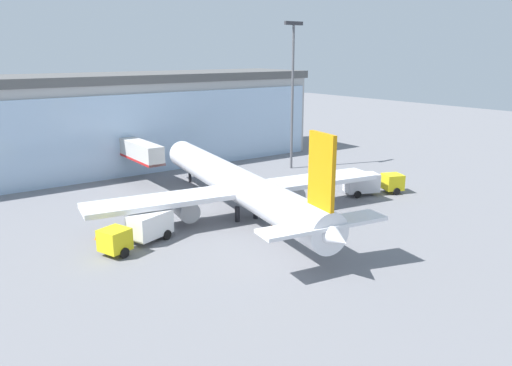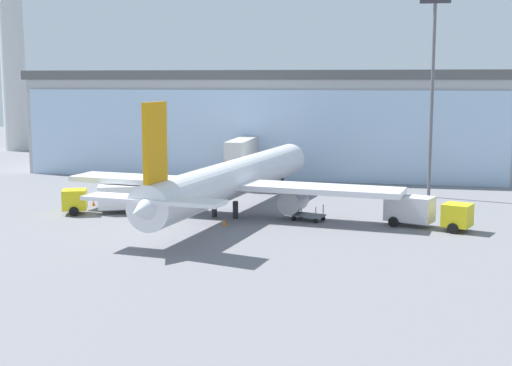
# 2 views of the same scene
# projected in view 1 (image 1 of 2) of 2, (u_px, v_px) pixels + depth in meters

# --- Properties ---
(ground) EXTENTS (240.00, 240.00, 0.00)m
(ground) POSITION_uv_depth(u_px,v_px,m) (269.00, 234.00, 48.11)
(ground) COLOR slate
(terminal_building) EXTENTS (64.78, 17.61, 13.84)m
(terminal_building) POSITION_uv_depth(u_px,v_px,m) (113.00, 121.00, 74.35)
(terminal_building) COLOR #A7A7A7
(terminal_building) RESTS_ON ground
(jet_bridge) EXTENTS (2.78, 13.12, 5.58)m
(jet_bridge) POSITION_uv_depth(u_px,v_px,m) (136.00, 150.00, 66.66)
(jet_bridge) COLOR beige
(jet_bridge) RESTS_ON ground
(apron_light_mast) EXTENTS (3.20, 0.40, 21.08)m
(apron_light_mast) POSITION_uv_depth(u_px,v_px,m) (293.00, 85.00, 71.87)
(apron_light_mast) COLOR #59595E
(apron_light_mast) RESTS_ON ground
(airplane) EXTENTS (32.50, 38.62, 11.07)m
(airplane) POSITION_uv_depth(u_px,v_px,m) (238.00, 185.00, 52.92)
(airplane) COLOR silver
(airplane) RESTS_ON ground
(catering_truck) EXTENTS (7.62, 4.37, 2.65)m
(catering_truck) POSITION_uv_depth(u_px,v_px,m) (139.00, 229.00, 45.01)
(catering_truck) COLOR yellow
(catering_truck) RESTS_ON ground
(fuel_truck) EXTENTS (7.57, 4.93, 2.65)m
(fuel_truck) POSITION_uv_depth(u_px,v_px,m) (372.00, 183.00, 60.99)
(fuel_truck) COLOR yellow
(fuel_truck) RESTS_ON ground
(baggage_cart) EXTENTS (3.21, 2.59, 1.50)m
(baggage_cart) POSITION_uv_depth(u_px,v_px,m) (303.00, 202.00, 56.32)
(baggage_cart) COLOR slate
(baggage_cart) RESTS_ON ground
(safety_cone_nose) EXTENTS (0.36, 0.36, 0.55)m
(safety_cone_nose) POSITION_uv_depth(u_px,v_px,m) (272.00, 225.00, 49.72)
(safety_cone_nose) COLOR orange
(safety_cone_nose) RESTS_ON ground
(safety_cone_wingtip) EXTENTS (0.36, 0.36, 0.55)m
(safety_cone_wingtip) POSITION_uv_depth(u_px,v_px,m) (96.00, 237.00, 46.54)
(safety_cone_wingtip) COLOR orange
(safety_cone_wingtip) RESTS_ON ground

